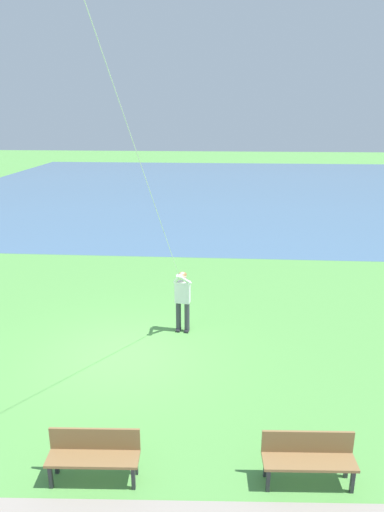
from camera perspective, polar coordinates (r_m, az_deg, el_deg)
The scene contains 5 objects.
ground_plane at distance 11.92m, azimuth -8.58°, elevation -12.03°, with size 120.00×120.00×0.00m, color #569947.
lake_water at distance 36.69m, azimuth 6.49°, elevation 8.31°, with size 36.00×44.00×0.01m, color #476B8E.
person_kite_flyer at distance 12.51m, azimuth -1.19°, elevation -4.99°, with size 0.62×0.52×1.83m.
park_bench_near_walkway at distance 8.35m, azimuth -12.05°, elevation -22.62°, with size 0.52×1.52×0.88m.
park_bench_far_walkway at distance 8.36m, azimuth 14.20°, elevation -22.76°, with size 0.52×1.52×0.88m.
Camera 1 is at (10.09, 2.46, 5.85)m, focal length 32.33 mm.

